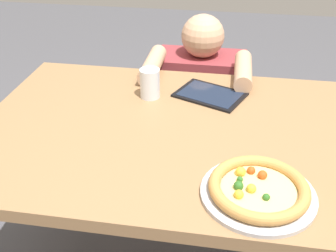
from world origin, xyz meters
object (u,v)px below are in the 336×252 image
(pizza_near, at_px, (258,190))
(diner_seated, at_px, (199,119))
(tablet, at_px, (210,95))
(water_cup_clear, at_px, (150,83))

(pizza_near, xyz_separation_m, diner_seated, (-0.23, 0.92, -0.36))
(pizza_near, bearing_deg, tablet, 106.73)
(pizza_near, xyz_separation_m, tablet, (-0.16, 0.53, -0.02))
(diner_seated, bearing_deg, water_cup_clear, -109.24)
(water_cup_clear, height_order, diner_seated, diner_seated)
(pizza_near, distance_m, diner_seated, 1.02)
(tablet, bearing_deg, diner_seated, 99.59)
(pizza_near, height_order, diner_seated, diner_seated)
(water_cup_clear, bearing_deg, diner_seated, 70.76)
(water_cup_clear, bearing_deg, tablet, 11.18)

